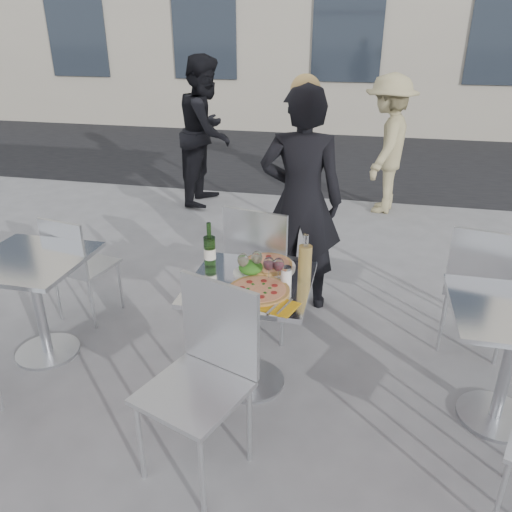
% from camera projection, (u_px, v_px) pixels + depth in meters
% --- Properties ---
extents(ground, '(80.00, 80.00, 0.00)m').
position_uv_depth(ground, '(251.00, 382.00, 3.29)').
color(ground, slate).
extents(street_asphalt, '(24.00, 5.00, 0.00)m').
position_uv_depth(street_asphalt, '(333.00, 156.00, 9.05)').
color(street_asphalt, black).
rests_on(street_asphalt, ground).
extents(main_table, '(0.72, 0.72, 0.75)m').
position_uv_depth(main_table, '(251.00, 312.00, 3.07)').
color(main_table, '#B7BABF').
rests_on(main_table, ground).
extents(side_table_left, '(0.72, 0.72, 0.75)m').
position_uv_depth(side_table_left, '(35.00, 286.00, 3.37)').
color(side_table_left, '#B7BABF').
rests_on(side_table_left, ground).
extents(chair_far, '(0.56, 0.57, 1.03)m').
position_uv_depth(chair_far, '(262.00, 261.00, 3.57)').
color(chair_far, silver).
rests_on(chair_far, ground).
extents(chair_near, '(0.60, 0.60, 1.02)m').
position_uv_depth(chair_near, '(206.00, 365.00, 2.48)').
color(chair_near, silver).
rests_on(chair_near, ground).
extents(side_chair_lfar, '(0.46, 0.47, 0.87)m').
position_uv_depth(side_chair_lfar, '(76.00, 261.00, 3.79)').
color(side_chair_lfar, silver).
rests_on(side_chair_lfar, ground).
extents(side_chair_rfar, '(0.52, 0.53, 0.97)m').
position_uv_depth(side_chair_rfar, '(480.00, 280.00, 3.38)').
color(side_chair_rfar, silver).
rests_on(side_chair_rfar, ground).
extents(woman_diner, '(0.67, 0.46, 1.79)m').
position_uv_depth(woman_diner, '(301.00, 201.00, 3.90)').
color(woman_diner, black).
rests_on(woman_diner, ground).
extents(pedestrian_a, '(0.71, 0.91, 1.85)m').
position_uv_depth(pedestrian_a, '(206.00, 132.00, 6.33)').
color(pedestrian_a, black).
rests_on(pedestrian_a, ground).
extents(pedestrian_b, '(0.81, 1.17, 1.66)m').
position_uv_depth(pedestrian_b, '(387.00, 145.00, 6.05)').
color(pedestrian_b, tan).
rests_on(pedestrian_b, ground).
extents(pizza_near, '(0.36, 0.36, 0.02)m').
position_uv_depth(pizza_near, '(259.00, 290.00, 2.86)').
color(pizza_near, '#B89048').
rests_on(pizza_near, main_table).
extents(pizza_far, '(0.36, 0.36, 0.03)m').
position_uv_depth(pizza_far, '(267.00, 265.00, 3.15)').
color(pizza_far, white).
rests_on(pizza_far, main_table).
extents(salad_plate, '(0.22, 0.22, 0.09)m').
position_uv_depth(salad_plate, '(251.00, 269.00, 3.05)').
color(salad_plate, white).
rests_on(salad_plate, main_table).
extents(wine_bottle, '(0.07, 0.08, 0.29)m').
position_uv_depth(wine_bottle, '(210.00, 250.00, 3.12)').
color(wine_bottle, '#29541F').
rests_on(wine_bottle, main_table).
extents(carafe, '(0.08, 0.08, 0.29)m').
position_uv_depth(carafe, '(305.00, 262.00, 2.95)').
color(carafe, '#E8C563').
rests_on(carafe, main_table).
extents(sugar_shaker, '(0.06, 0.06, 0.11)m').
position_uv_depth(sugar_shaker, '(286.00, 275.00, 2.94)').
color(sugar_shaker, white).
rests_on(sugar_shaker, main_table).
extents(wineglass_white_a, '(0.07, 0.07, 0.16)m').
position_uv_depth(wineglass_white_a, '(243.00, 261.00, 2.98)').
color(wineglass_white_a, white).
rests_on(wineglass_white_a, main_table).
extents(wineglass_white_b, '(0.07, 0.07, 0.16)m').
position_uv_depth(wineglass_white_b, '(257.00, 258.00, 3.02)').
color(wineglass_white_b, white).
rests_on(wineglass_white_b, main_table).
extents(wineglass_red_a, '(0.07, 0.07, 0.16)m').
position_uv_depth(wineglass_red_a, '(269.00, 265.00, 2.94)').
color(wineglass_red_a, white).
rests_on(wineglass_red_a, main_table).
extents(wineglass_red_b, '(0.07, 0.07, 0.16)m').
position_uv_depth(wineglass_red_b, '(278.00, 266.00, 2.93)').
color(wineglass_red_b, white).
rests_on(wineglass_red_b, main_table).
extents(napkin_left, '(0.23, 0.23, 0.01)m').
position_uv_depth(napkin_left, '(199.00, 289.00, 2.89)').
color(napkin_left, gold).
rests_on(napkin_left, main_table).
extents(napkin_right, '(0.22, 0.22, 0.01)m').
position_uv_depth(napkin_right, '(279.00, 306.00, 2.71)').
color(napkin_right, gold).
rests_on(napkin_right, main_table).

